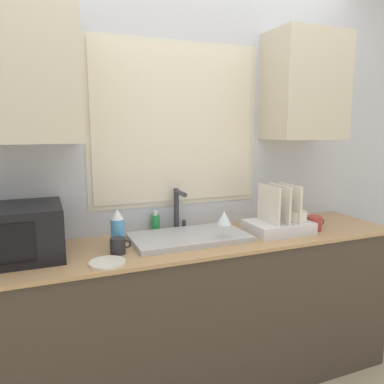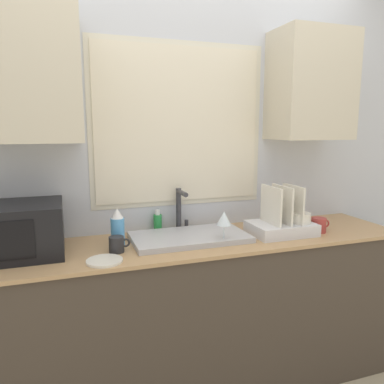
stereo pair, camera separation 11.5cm
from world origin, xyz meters
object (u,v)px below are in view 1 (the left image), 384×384
object	(u,v)px
faucet	(178,207)
dish_rack	(280,222)
wine_glass	(224,219)
soap_bottle	(156,223)
microwave	(8,233)
mug_near_sink	(118,246)
spray_bottle	(118,229)

from	to	relation	value
faucet	dish_rack	world-z (taller)	dish_rack
dish_rack	wine_glass	xyz separation A→B (m)	(-0.41, -0.06, 0.07)
soap_bottle	wine_glass	size ratio (longest dim) A/B	0.74
dish_rack	soap_bottle	size ratio (longest dim) A/B	2.76
microwave	dish_rack	world-z (taller)	dish_rack
mug_near_sink	wine_glass	world-z (taller)	wine_glass
microwave	wine_glass	size ratio (longest dim) A/B	2.71
faucet	spray_bottle	xyz separation A→B (m)	(-0.40, -0.17, -0.05)
faucet	microwave	distance (m)	0.93
mug_near_sink	soap_bottle	bearing A→B (deg)	47.22
soap_bottle	faucet	bearing A→B (deg)	-15.36
faucet	spray_bottle	distance (m)	0.44
dish_rack	wine_glass	distance (m)	0.42
spray_bottle	soap_bottle	xyz separation A→B (m)	(0.27, 0.21, -0.04)
microwave	dish_rack	xyz separation A→B (m)	(1.47, -0.11, -0.06)
microwave	soap_bottle	size ratio (longest dim) A/B	3.67
dish_rack	mug_near_sink	distance (m)	0.98
spray_bottle	faucet	bearing A→B (deg)	23.39
faucet	mug_near_sink	size ratio (longest dim) A/B	2.44
soap_bottle	mug_near_sink	world-z (taller)	soap_bottle
spray_bottle	wine_glass	xyz separation A→B (m)	(0.55, -0.15, 0.04)
faucet	wine_glass	bearing A→B (deg)	-65.73
wine_glass	mug_near_sink	bearing A→B (deg)	175.03
microwave	soap_bottle	distance (m)	0.81
faucet	spray_bottle	bearing A→B (deg)	-156.61
faucet	dish_rack	bearing A→B (deg)	-25.38
faucet	spray_bottle	size ratio (longest dim) A/B	1.27
faucet	mug_near_sink	world-z (taller)	faucet
faucet	wine_glass	xyz separation A→B (m)	(0.15, -0.32, -0.02)
dish_rack	spray_bottle	xyz separation A→B (m)	(-0.96, 0.09, 0.03)
soap_bottle	microwave	bearing A→B (deg)	-166.19
mug_near_sink	microwave	bearing A→B (deg)	166.58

